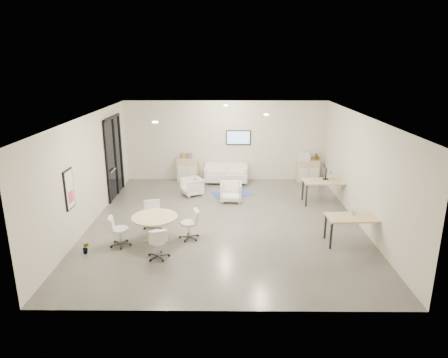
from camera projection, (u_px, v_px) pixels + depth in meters
name	position (u px, v px, depth m)	size (l,w,h in m)	color
room_shell	(225.00, 171.00, 11.66)	(9.60, 10.60, 4.80)	#4E4D48
glass_door	(114.00, 155.00, 14.12)	(0.09, 1.90, 2.85)	black
artwork	(69.00, 189.00, 10.18)	(0.05, 0.54, 1.04)	black
wall_tv	(238.00, 138.00, 15.89)	(0.98, 0.06, 0.58)	black
ceiling_spots	(219.00, 113.00, 12.01)	(3.14, 4.14, 0.03)	#FFEAC6
sideboard_left	(188.00, 170.00, 16.08)	(0.83, 0.43, 0.94)	#D1B77E
sideboard_right	(308.00, 171.00, 16.05)	(0.88, 0.43, 0.88)	#D1B77E
books	(186.00, 156.00, 15.91)	(0.48, 0.14, 0.22)	red
printer	(304.00, 157.00, 15.88)	(0.49, 0.43, 0.32)	white
loveseat	(226.00, 174.00, 15.92)	(1.72, 0.92, 0.63)	white
blue_rug	(232.00, 194.00, 14.63)	(1.38, 0.92, 0.01)	navy
armchair_left	(192.00, 186.00, 14.45)	(0.67, 0.63, 0.69)	white
armchair_right	(231.00, 191.00, 13.79)	(0.72, 0.67, 0.74)	white
desk_rear	(326.00, 183.00, 13.50)	(1.55, 0.80, 0.80)	#D1B77E
desk_front	(355.00, 219.00, 10.50)	(1.51, 0.81, 0.77)	#D1B77E
monitor	(325.00, 173.00, 13.55)	(0.20, 0.50, 0.44)	black
round_table	(155.00, 219.00, 10.58)	(1.22, 1.22, 0.74)	#D1B77E
meeting_chairs	(155.00, 228.00, 10.65)	(2.48, 2.48, 0.82)	white
plant_cabinet	(317.00, 157.00, 15.91)	(0.29, 0.32, 0.25)	#3F7F3F
plant_floor	(86.00, 251.00, 10.10)	(0.17, 0.32, 0.14)	#3F7F3F
cup	(353.00, 212.00, 10.61)	(0.12, 0.09, 0.12)	white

